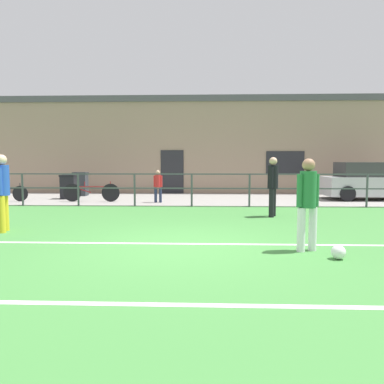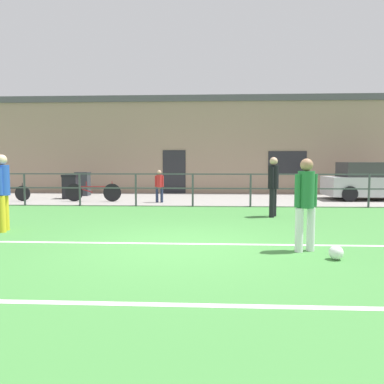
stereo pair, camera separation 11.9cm
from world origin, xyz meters
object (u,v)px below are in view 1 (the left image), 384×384
(trash_bin_1, at_px, (81,184))
(soccer_ball_match, at_px, (338,252))
(spectator_child, at_px, (158,184))
(player_winger, at_px, (308,199))
(bicycle_parked_0, at_px, (1,193))
(trash_bin_0, at_px, (69,187))
(bicycle_parked_2, at_px, (91,192))
(player_goalkeeper, at_px, (273,183))
(player_striker, at_px, (2,188))
(parked_car_red, at_px, (371,182))

(trash_bin_1, bearing_deg, soccer_ball_match, -53.27)
(spectator_child, bearing_deg, soccer_ball_match, 116.54)
(player_winger, bearing_deg, spectator_child, -85.89)
(bicycle_parked_0, relative_size, trash_bin_0, 2.12)
(player_winger, distance_m, bicycle_parked_2, 9.74)
(soccer_ball_match, xyz_separation_m, bicycle_parked_0, (-10.09, 8.05, 0.22))
(player_goalkeeper, distance_m, bicycle_parked_2, 7.22)
(spectator_child, height_order, bicycle_parked_2, spectator_child)
(soccer_ball_match, height_order, trash_bin_1, trash_bin_1)
(spectator_child, xyz_separation_m, trash_bin_0, (-3.87, 1.24, -0.19))
(player_winger, xyz_separation_m, trash_bin_0, (-7.44, 8.55, -0.40))
(player_goalkeeper, bearing_deg, player_winger, -159.16)
(player_striker, bearing_deg, player_winger, -117.67)
(player_winger, height_order, spectator_child, player_winger)
(bicycle_parked_0, xyz_separation_m, trash_bin_0, (2.29, 1.03, 0.19))
(player_goalkeeper, distance_m, parked_car_red, 6.77)
(player_striker, height_order, parked_car_red, player_striker)
(parked_car_red, xyz_separation_m, bicycle_parked_2, (-11.13, -1.25, -0.36))
(player_goalkeeper, relative_size, parked_car_red, 0.44)
(spectator_child, relative_size, trash_bin_1, 1.15)
(soccer_ball_match, distance_m, spectator_child, 8.79)
(player_striker, xyz_separation_m, bicycle_parked_0, (-3.45, 5.98, -0.64))
(player_striker, distance_m, bicycle_parked_2, 6.01)
(parked_car_red, bearing_deg, bicycle_parked_0, -175.11)
(soccer_ball_match, bearing_deg, bicycle_parked_0, 141.43)
(parked_car_red, relative_size, bicycle_parked_0, 1.83)
(player_goalkeeper, xyz_separation_m, bicycle_parked_0, (-9.85, 3.49, -0.62))
(soccer_ball_match, xyz_separation_m, trash_bin_0, (-7.80, 9.08, 0.41))
(player_winger, bearing_deg, player_goalkeeper, -113.67)
(player_striker, relative_size, soccer_ball_match, 7.49)
(player_winger, relative_size, trash_bin_0, 1.63)
(soccer_ball_match, relative_size, trash_bin_0, 0.23)
(player_striker, height_order, trash_bin_0, player_striker)
(player_striker, xyz_separation_m, bicycle_parked_2, (0.10, 5.98, -0.60))
(parked_car_red, bearing_deg, spectator_child, -170.23)
(trash_bin_0, bearing_deg, trash_bin_1, 88.60)
(trash_bin_0, bearing_deg, player_winger, -48.95)
(player_striker, distance_m, trash_bin_1, 8.44)
(soccer_ball_match, bearing_deg, spectator_child, 116.66)
(player_winger, bearing_deg, bicycle_parked_2, -72.51)
(player_goalkeeper, height_order, trash_bin_0, player_goalkeeper)
(soccer_ball_match, height_order, bicycle_parked_2, bicycle_parked_2)
(trash_bin_0, distance_m, trash_bin_1, 1.34)
(spectator_child, bearing_deg, player_striker, 64.77)
(player_striker, height_order, bicycle_parked_2, player_striker)
(soccer_ball_match, xyz_separation_m, parked_car_red, (4.59, 9.30, 0.62))
(player_goalkeeper, bearing_deg, player_striker, 133.88)
(bicycle_parked_0, bearing_deg, player_goalkeeper, -19.50)
(bicycle_parked_0, bearing_deg, player_striker, -60.01)
(player_goalkeeper, distance_m, spectator_child, 4.94)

